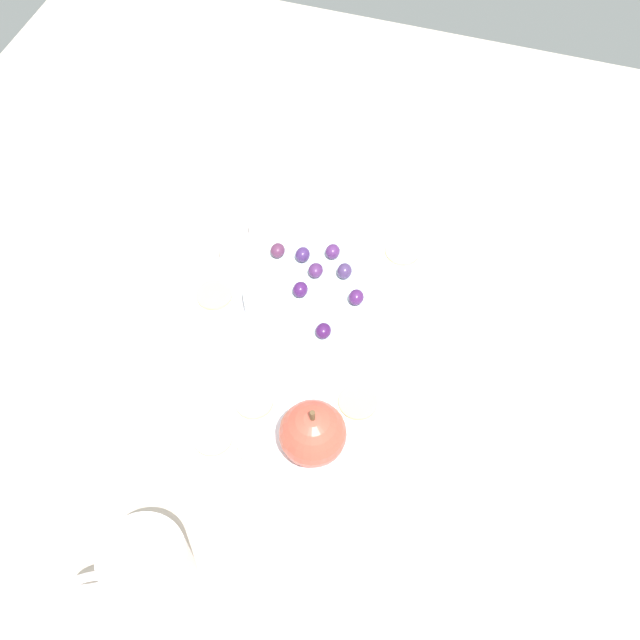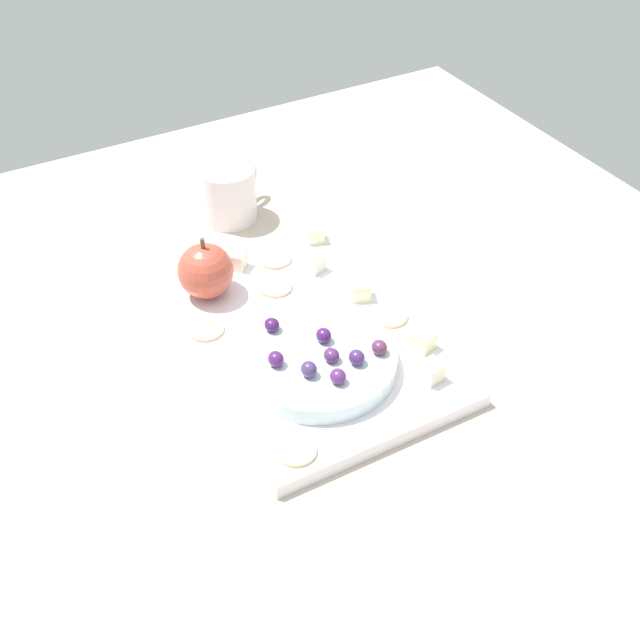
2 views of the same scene
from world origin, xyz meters
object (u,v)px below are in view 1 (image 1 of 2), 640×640
object	(u,v)px
cheese_cube_3	(252,455)
grape_6	(303,255)
serving_dish	(318,292)
grape_1	(278,250)
cheese_cube_4	(197,389)
cracker_1	(254,401)
cracker_0	(402,251)
cracker_4	(358,402)
cracker_2	(213,297)
grape_3	(316,270)
cheese_cube_0	(260,225)
cheese_cube_5	(147,428)
cheese_cube_2	(230,249)
grape_4	(333,251)
platter	(292,339)
cheese_cube_1	(205,327)
grape_0	(356,297)
grape_7	(323,331)
cup	(147,569)
cracker_3	(213,437)
grape_5	(300,289)
grape_2	(345,271)
apple_whole	(313,433)

from	to	relation	value
cheese_cube_3	grape_6	distance (cm)	23.96
serving_dish	grape_1	xyz separation A→B (cm)	(-2.95, -5.71, 1.78)
cheese_cube_4	cracker_1	xyz separation A→B (cm)	(-0.90, 5.80, -0.88)
cracker_0	cracker_4	world-z (taller)	same
cracker_2	grape_3	size ratio (longest dim) A/B	2.26
cheese_cube_0	cheese_cube_4	world-z (taller)	same
cheese_cube_5	grape_1	distance (cm)	24.59
cheese_cube_5	cracker_1	distance (cm)	10.99
cheese_cube_2	grape_4	xyz separation A→B (cm)	(-1.88, 11.83, 1.75)
platter	cheese_cube_4	size ratio (longest dim) A/B	16.48
serving_dish	grape_4	distance (cm)	5.00
cheese_cube_4	grape_6	bearing A→B (deg)	164.15
cracker_1	serving_dish	bearing A→B (deg)	171.00
cheese_cube_1	cracker_1	world-z (taller)	cheese_cube_1
grape_0	grape_7	xyz separation A→B (cm)	(5.13, -2.12, -0.09)
cheese_cube_3	grape_7	xyz separation A→B (cm)	(-14.79, 2.61, 1.70)
cracker_2	grape_0	distance (cm)	16.27
cheese_cube_5	grape_4	distance (cm)	28.12
serving_dish	grape_0	distance (cm)	4.95
cheese_cube_0	cup	bearing A→B (deg)	6.24
cheese_cube_0	cracker_3	world-z (taller)	cheese_cube_0
cracker_1	grape_4	size ratio (longest dim) A/B	2.26
cup	grape_3	bearing A→B (deg)	173.10
cracker_3	grape_1	world-z (taller)	grape_1
serving_dish	cheese_cube_0	size ratio (longest dim) A/B	7.76
cheese_cube_2	grape_3	world-z (taller)	grape_3
cheese_cube_3	grape_1	size ratio (longest dim) A/B	1.19
grape_5	cracker_2	bearing A→B (deg)	-77.80
cheese_cube_3	cracker_0	bearing A→B (deg)	165.52
cheese_cube_1	grape_7	size ratio (longest dim) A/B	1.19
cheese_cube_1	cracker_4	bearing A→B (deg)	79.65
cracker_0	grape_2	distance (cm)	8.93
cheese_cube_0	cracker_2	distance (cm)	10.98
serving_dish	cheese_cube_1	xyz separation A→B (cm)	(8.11, -10.20, 0.05)
cracker_1	grape_3	xyz separation A→B (cm)	(-16.13, 1.55, 2.58)
platter	grape_4	distance (cm)	10.98
grape_3	cup	xyz separation A→B (cm)	(35.30, -4.27, -0.71)
cheese_cube_1	cracker_2	distance (cm)	4.73
grape_0	cup	distance (cm)	34.46
platter	grape_3	distance (cm)	8.03
cracker_4	grape_1	distance (cm)	19.99
apple_whole	cracker_3	world-z (taller)	apple_whole
cracker_2	grape_2	size ratio (longest dim) A/B	2.26
grape_5	cheese_cube_5	bearing A→B (deg)	-26.38
grape_6	platter	bearing A→B (deg)	9.98
cheese_cube_4	grape_4	xyz separation A→B (cm)	(-20.12, 8.38, 1.75)
cracker_4	grape_7	distance (cm)	8.30
cracker_2	cracker_0	bearing A→B (deg)	124.19
cheese_cube_1	cheese_cube_5	bearing A→B (deg)	-4.44
cheese_cube_4	cracker_3	distance (cm)	5.34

